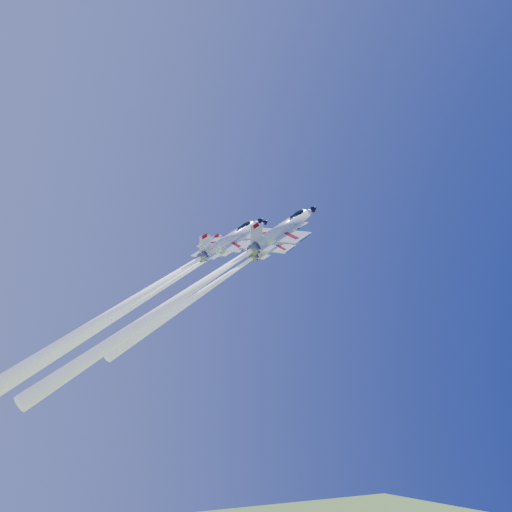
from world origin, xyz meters
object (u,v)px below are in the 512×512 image
jet_slot (160,283)px  jet_right (210,278)px  jet_left (152,293)px  jet_lead (224,277)px

jet_slot → jet_right: bearing=21.8°
jet_left → jet_right: (4.41, -10.74, 0.85)m
jet_lead → jet_left: jet_left is taller
jet_lead → jet_left: (-10.91, 2.48, -3.29)m
jet_left → jet_right: size_ratio=1.04×
jet_slot → jet_left: bearing=151.0°
jet_lead → jet_slot: 12.26m
jet_left → jet_lead: bearing=56.6°
jet_right → jet_slot: (-5.16, 5.65, -0.27)m
jet_lead → jet_right: bearing=-58.8°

